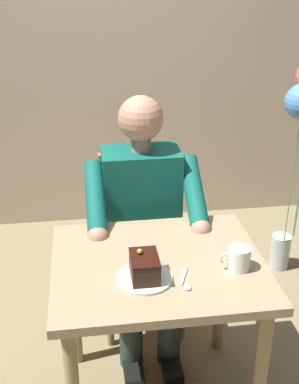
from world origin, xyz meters
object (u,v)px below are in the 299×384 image
(chair, at_px, (139,233))
(cake_slice, at_px, (145,267))
(dining_table, at_px, (158,285))
(seated_person, at_px, (143,224))
(coffee_cup, at_px, (239,258))
(dessert_spoon, at_px, (186,282))

(chair, relative_size, cake_slice, 6.31)
(chair, height_order, cake_slice, chair)
(dining_table, bearing_deg, cake_slice, 57.72)
(chair, height_order, seated_person, seated_person)
(cake_slice, height_order, coffee_cup, cake_slice)
(seated_person, relative_size, cake_slice, 8.75)
(chair, xyz_separation_m, seated_person, (0.00, 0.17, 0.15))
(coffee_cup, bearing_deg, dessert_spoon, 16.88)
(chair, distance_m, coffee_cup, 0.81)
(cake_slice, relative_size, dessert_spoon, 0.99)
(dining_table, distance_m, dessert_spoon, 0.20)
(dining_table, bearing_deg, chair, -90.00)
(dessert_spoon, bearing_deg, cake_slice, -17.26)
(dining_table, relative_size, seated_person, 0.66)
(seated_person, relative_size, dessert_spoon, 8.68)
(coffee_cup, distance_m, dessert_spoon, 0.23)
(dessert_spoon, bearing_deg, dining_table, -62.96)
(seated_person, xyz_separation_m, cake_slice, (0.07, 0.55, 0.13))
(dining_table, xyz_separation_m, dessert_spoon, (-0.08, 0.15, 0.11))
(dining_table, height_order, cake_slice, cake_slice)
(dining_table, bearing_deg, coffee_cup, 163.67)
(chair, xyz_separation_m, cake_slice, (0.07, 0.73, 0.29))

